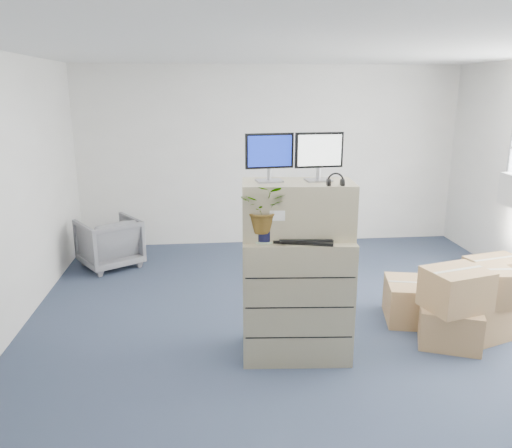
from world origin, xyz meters
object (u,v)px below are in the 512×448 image
object	(u,v)px
keyboard	(304,240)
potted_plant	(264,215)
monitor_left	(269,155)
filing_cabinet_lower	(296,296)
monitor_right	(319,154)
office_chair	(109,240)
water_bottle	(301,220)

from	to	relation	value
keyboard	potted_plant	distance (m)	0.42
monitor_left	keyboard	size ratio (longest dim) A/B	0.84
filing_cabinet_lower	monitor_right	distance (m)	1.32
monitor_left	office_chair	distance (m)	3.53
monitor_right	water_bottle	xyz separation A→B (m)	(-0.15, -0.03, -0.59)
potted_plant	monitor_right	bearing A→B (deg)	19.15
potted_plant	monitor_left	bearing A→B (deg)	69.66
keyboard	potted_plant	xyz separation A→B (m)	(-0.35, 0.05, 0.22)
filing_cabinet_lower	office_chair	world-z (taller)	filing_cabinet_lower
keyboard	office_chair	xyz separation A→B (m)	(-2.21, 2.78, -0.78)
monitor_left	keyboard	distance (m)	0.80
monitor_right	potted_plant	world-z (taller)	monitor_right
office_chair	monitor_left	bearing A→B (deg)	94.21
monitor_right	water_bottle	world-z (taller)	monitor_right
monitor_right	keyboard	distance (m)	0.77
monitor_right	water_bottle	distance (m)	0.61
filing_cabinet_lower	water_bottle	size ratio (longest dim) A/B	3.92
filing_cabinet_lower	monitor_left	xyz separation A→B (m)	(-0.25, 0.08, 1.31)
filing_cabinet_lower	keyboard	world-z (taller)	keyboard
filing_cabinet_lower	office_chair	size ratio (longest dim) A/B	1.51
filing_cabinet_lower	water_bottle	distance (m)	0.72
monitor_right	filing_cabinet_lower	bearing A→B (deg)	-163.17
keyboard	office_chair	distance (m)	3.63
filing_cabinet_lower	office_chair	bearing A→B (deg)	134.30
office_chair	water_bottle	bearing A→B (deg)	97.73
monitor_left	office_chair	bearing A→B (deg)	119.68
monitor_right	keyboard	world-z (taller)	monitor_right
water_bottle	office_chair	bearing A→B (deg)	130.77
keyboard	office_chair	size ratio (longest dim) A/B	0.67
potted_plant	office_chair	world-z (taller)	potted_plant
water_bottle	office_chair	xyz separation A→B (m)	(-2.22, 2.58, -0.91)
filing_cabinet_lower	monitor_left	distance (m)	1.33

